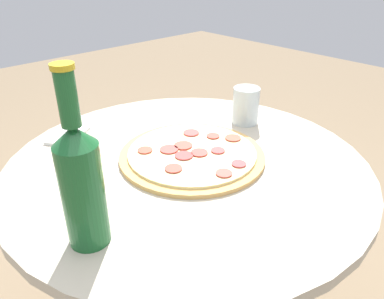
# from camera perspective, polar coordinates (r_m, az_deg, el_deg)

# --- Properties ---
(table) EXTENTS (0.82, 0.82, 0.78)m
(table) POSITION_cam_1_polar(r_m,az_deg,el_deg) (0.96, -0.66, -11.15)
(table) COLOR #B2A893
(table) RESTS_ON ground_plane
(pizza) EXTENTS (0.34, 0.34, 0.02)m
(pizza) POSITION_cam_1_polar(r_m,az_deg,el_deg) (0.87, 0.02, -0.70)
(pizza) COLOR tan
(pizza) RESTS_ON table
(beer_bottle) EXTENTS (0.07, 0.07, 0.30)m
(beer_bottle) POSITION_cam_1_polar(r_m,az_deg,el_deg) (0.60, -16.51, -4.73)
(beer_bottle) COLOR #195628
(beer_bottle) RESTS_ON table
(drinking_glass) EXTENTS (0.07, 0.07, 0.10)m
(drinking_glass) POSITION_cam_1_polar(r_m,az_deg,el_deg) (1.04, 8.20, 6.65)
(drinking_glass) COLOR silver
(drinking_glass) RESTS_ON table
(napkin) EXTENTS (0.13, 0.12, 0.01)m
(napkin) POSITION_cam_1_polar(r_m,az_deg,el_deg) (1.02, -18.39, 2.09)
(napkin) COLOR white
(napkin) RESTS_ON table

